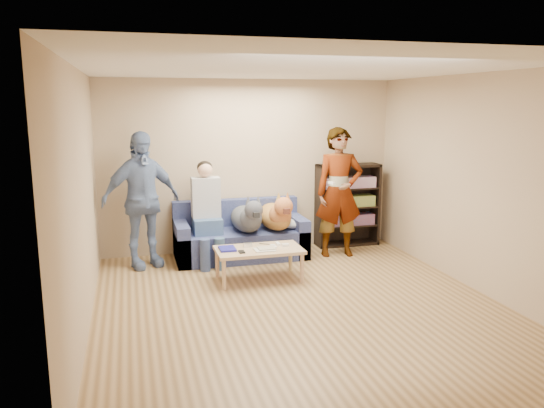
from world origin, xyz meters
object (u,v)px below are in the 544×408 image
object	(u,v)px
person_standing_left	(141,200)
camera_silver	(248,245)
notebook_blue	(227,249)
person_seated	(207,209)
bookshelf	(347,203)
dog_tan	(276,215)
coffee_table	(259,252)
person_standing_right	(339,192)
dog_gray	(247,218)
sofa	(240,238)

from	to	relation	value
person_standing_left	camera_silver	size ratio (longest dim) A/B	17.11
camera_silver	person_standing_left	bearing A→B (deg)	146.09
notebook_blue	person_seated	xyz separation A→B (m)	(-0.12, 0.92, 0.34)
notebook_blue	bookshelf	size ratio (longest dim) A/B	0.20
person_standing_left	bookshelf	size ratio (longest dim) A/B	1.45
notebook_blue	dog_tan	size ratio (longest dim) A/B	0.22
camera_silver	coffee_table	distance (m)	0.18
dog_tan	coffee_table	bearing A→B (deg)	-118.53
person_seated	person_standing_right	bearing A→B (deg)	-4.87
dog_gray	bookshelf	xyz separation A→B (m)	(1.74, 0.47, 0.04)
dog_gray	person_standing_right	bearing A→B (deg)	-2.18
person_standing_left	notebook_blue	world-z (taller)	person_standing_left
person_seated	dog_gray	bearing A→B (deg)	-11.33
notebook_blue	coffee_table	xyz separation A→B (m)	(0.40, -0.05, -0.06)
dog_tan	camera_silver	bearing A→B (deg)	-128.20
dog_gray	dog_tan	world-z (taller)	dog_tan
person_standing_left	sofa	size ratio (longest dim) A/B	0.99
person_standing_right	camera_silver	world-z (taller)	person_standing_right
sofa	coffee_table	bearing A→B (deg)	-88.90
person_seated	coffee_table	distance (m)	1.17
person_seated	coffee_table	xyz separation A→B (m)	(0.52, -0.97, -0.40)
person_standing_right	sofa	xyz separation A→B (m)	(-1.44, 0.29, -0.67)
person_standing_right	person_seated	size ratio (longest dim) A/B	1.30
person_seated	coffee_table	bearing A→B (deg)	-62.01
dog_tan	coffee_table	xyz separation A→B (m)	(-0.48, -0.88, -0.27)
person_standing_left	dog_gray	xyz separation A→B (m)	(1.46, -0.13, -0.30)
person_seated	person_standing_left	bearing A→B (deg)	178.89
person_standing_left	sofa	world-z (taller)	person_standing_left
person_standing_left	dog_tan	xyz separation A→B (m)	(1.89, -0.11, -0.29)
person_standing_left	person_seated	xyz separation A→B (m)	(0.90, -0.02, -0.17)
person_standing_left	notebook_blue	xyz separation A→B (m)	(1.01, -0.94, -0.51)
notebook_blue	dog_tan	xyz separation A→B (m)	(0.88, 0.83, 0.21)
camera_silver	person_seated	world-z (taller)	person_seated
sofa	coffee_table	distance (m)	1.10
bookshelf	person_seated	bearing A→B (deg)	-171.08
notebook_blue	dog_gray	world-z (taller)	dog_gray
notebook_blue	coffee_table	world-z (taller)	notebook_blue
sofa	person_seated	size ratio (longest dim) A/B	1.29
notebook_blue	dog_gray	size ratio (longest dim) A/B	0.21
camera_silver	bookshelf	size ratio (longest dim) A/B	0.08
sofa	person_seated	bearing A→B (deg)	-165.67
camera_silver	coffee_table	bearing A→B (deg)	-45.00
bookshelf	person_standing_right	bearing A→B (deg)	-124.52
notebook_blue	person_standing_left	bearing A→B (deg)	137.17
person_standing_right	coffee_table	world-z (taller)	person_standing_right
person_standing_left	camera_silver	bearing A→B (deg)	-54.59
camera_silver	person_standing_right	bearing A→B (deg)	24.10
person_standing_left	camera_silver	world-z (taller)	person_standing_left
coffee_table	dog_tan	bearing A→B (deg)	61.47
person_standing_right	person_standing_left	size ratio (longest dim) A/B	1.01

